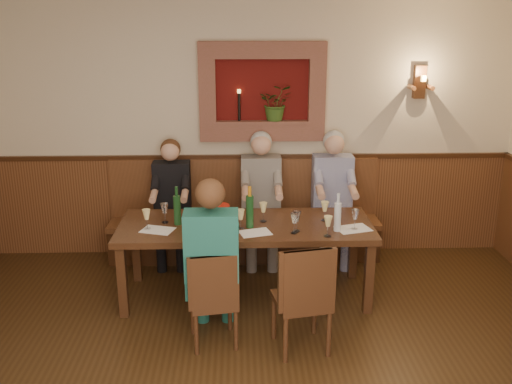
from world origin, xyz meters
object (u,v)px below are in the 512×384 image
at_px(chair_near_left, 214,316).
at_px(water_bottle, 338,216).
at_px(chair_near_right, 301,319).
at_px(person_chair_front, 213,274).
at_px(person_bench_mid, 261,209).
at_px(spittoon_bucket, 219,217).
at_px(bench, 245,229).
at_px(wine_bottle_green_b, 177,209).
at_px(wine_bottle_green_a, 250,211).
at_px(dining_table, 246,231).
at_px(person_bench_right, 332,209).
at_px(person_bench_left, 172,213).

distance_m(chair_near_left, water_bottle, 1.44).
relative_size(chair_near_right, person_chair_front, 0.66).
bearing_deg(person_bench_mid, person_chair_front, -106.05).
height_order(chair_near_left, spittoon_bucket, spittoon_bucket).
distance_m(spittoon_bucket, water_bottle, 1.09).
height_order(chair_near_right, spittoon_bucket, spittoon_bucket).
distance_m(bench, water_bottle, 1.53).
xyz_separation_m(person_chair_front, spittoon_bucket, (0.04, 0.67, 0.26)).
bearing_deg(wine_bottle_green_b, person_chair_front, -65.37).
bearing_deg(chair_near_left, wine_bottle_green_a, 57.55).
distance_m(dining_table, chair_near_right, 1.12).
distance_m(bench, spittoon_bucket, 1.21).
distance_m(chair_near_right, water_bottle, 1.05).
height_order(dining_table, person_bench_right, person_bench_right).
bearing_deg(chair_near_right, person_bench_mid, 86.84).
distance_m(dining_table, person_bench_left, 1.16).
bearing_deg(chair_near_left, spittoon_bucket, 77.91).
bearing_deg(person_bench_mid, water_bottle, -57.76).
relative_size(chair_near_right, person_bench_right, 0.65).
relative_size(chair_near_right, wine_bottle_green_a, 2.40).
distance_m(chair_near_right, person_bench_mid, 1.84).
distance_m(chair_near_left, person_bench_right, 2.12).
relative_size(chair_near_left, wine_bottle_green_b, 2.31).
relative_size(person_bench_left, spittoon_bucket, 6.10).
bearing_deg(wine_bottle_green_a, chair_near_left, -112.90).
bearing_deg(person_bench_mid, person_bench_right, -0.01).
relative_size(person_bench_right, person_chair_front, 1.00).
xyz_separation_m(dining_table, bench, (0.00, 0.94, -0.35)).
xyz_separation_m(spittoon_bucket, wine_bottle_green_b, (-0.40, 0.12, 0.04)).
bearing_deg(water_bottle, dining_table, 166.32).
height_order(dining_table, wine_bottle_green_b, wine_bottle_green_b).
height_order(wine_bottle_green_a, wine_bottle_green_b, wine_bottle_green_a).
xyz_separation_m(person_bench_right, water_bottle, (-0.13, -1.04, 0.29)).
relative_size(chair_near_right, water_bottle, 2.68).
relative_size(chair_near_right, wine_bottle_green_b, 2.57).
bearing_deg(water_bottle, wine_bottle_green_a, 172.00).
bearing_deg(dining_table, water_bottle, -13.68).
height_order(dining_table, bench, bench).
bearing_deg(wine_bottle_green_b, dining_table, -0.74).
relative_size(dining_table, person_chair_front, 1.65).
bearing_deg(chair_near_right, dining_table, 103.42).
relative_size(person_bench_mid, spittoon_bucket, 6.45).
bearing_deg(person_bench_mid, bench, 149.52).
xyz_separation_m(bench, wine_bottle_green_b, (-0.64, -0.93, 0.57)).
relative_size(bench, wine_bottle_green_b, 8.09).
height_order(chair_near_left, person_bench_mid, person_bench_mid).
bearing_deg(person_chair_front, person_bench_right, 52.19).
distance_m(chair_near_right, person_bench_right, 1.89).
bearing_deg(chair_near_right, person_chair_front, 154.93).
height_order(bench, chair_near_right, bench).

